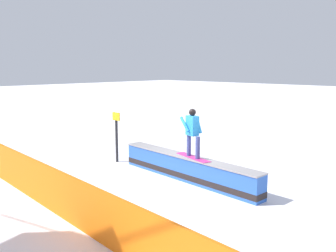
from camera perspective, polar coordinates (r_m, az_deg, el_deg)
name	(u,v)px	position (r m, az deg, el deg)	size (l,w,h in m)	color
ground_plane	(187,180)	(11.90, 2.96, -8.37)	(120.00, 120.00, 0.00)	white
grind_box	(187,169)	(11.79, 2.97, -6.72)	(5.60, 0.88, 0.79)	blue
snowboarder	(192,131)	(11.37, 3.83, -0.79)	(1.51, 0.65, 1.53)	#C82B80
safety_fence	(65,197)	(9.07, -15.67, -10.57)	(10.51, 0.06, 1.16)	orange
trail_marker	(117,136)	(13.95, -8.00, -1.49)	(0.40, 0.10, 1.90)	#262628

